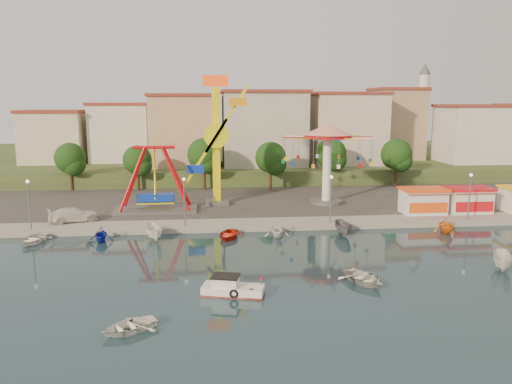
{
  "coord_description": "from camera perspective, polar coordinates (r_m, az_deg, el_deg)",
  "views": [
    {
      "loc": [
        -5.4,
        -39.81,
        13.77
      ],
      "look_at": [
        -0.19,
        14.0,
        4.0
      ],
      "focal_mm": 35.0,
      "sensor_mm": 36.0,
      "label": 1
    }
  ],
  "objects": [
    {
      "name": "moored_boat_4",
      "position": [
        51.76,
        2.42,
        -4.29
      ],
      "size": [
        2.8,
        3.18,
        1.58
      ],
      "primitive_type": "imported",
      "rotation": [
        0.0,
        0.0,
        -0.07
      ],
      "color": "white",
      "rests_on": "ground"
    },
    {
      "name": "tree_4",
      "position": [
        79.97,
        8.56,
        4.37
      ],
      "size": [
        4.86,
        4.86,
        7.6
      ],
      "color": "#382314",
      "rests_on": "quay_deck"
    },
    {
      "name": "moored_boat_2",
      "position": [
        51.59,
        -11.57,
        -4.55
      ],
      "size": [
        2.57,
        4.3,
        1.56
      ],
      "primitive_type": "imported",
      "rotation": [
        0.0,
        0.0,
        0.28
      ],
      "color": "white",
      "rests_on": "ground"
    },
    {
      "name": "cabin_motorboat",
      "position": [
        36.84,
        -2.81,
        -11.02
      ],
      "size": [
        4.73,
        2.73,
        1.57
      ],
      "rotation": [
        0.0,
        0.0,
        -0.25
      ],
      "color": "white",
      "rests_on": "ground"
    },
    {
      "name": "booth_mid",
      "position": [
        65.41,
        23.09,
        -0.81
      ],
      "size": [
        5.4,
        3.78,
        3.08
      ],
      "color": "white",
      "rests_on": "quay_deck"
    },
    {
      "name": "lamp_post_3",
      "position": [
        61.38,
        23.2,
        -0.61
      ],
      "size": [
        0.14,
        0.14,
        5.0
      ],
      "primitive_type": "cylinder",
      "color": "#59595E",
      "rests_on": "quay_deck"
    },
    {
      "name": "building_2",
      "position": [
        91.96,
        -7.31,
        6.95
      ],
      "size": [
        11.95,
        9.28,
        11.23
      ],
      "primitive_type": "cube",
      "color": "tan",
      "rests_on": "hill_terrace"
    },
    {
      "name": "tree_3",
      "position": [
        75.22,
        1.69,
        3.97
      ],
      "size": [
        4.68,
        4.68,
        7.32
      ],
      "color": "#382314",
      "rests_on": "quay_deck"
    },
    {
      "name": "moored_boat_7",
      "position": [
        57.15,
        20.89,
        -3.53
      ],
      "size": [
        3.09,
        3.46,
        1.67
      ],
      "primitive_type": "imported",
      "rotation": [
        0.0,
        0.0,
        -0.12
      ],
      "color": "orange",
      "rests_on": "ground"
    },
    {
      "name": "lamp_post_2",
      "position": [
        55.52,
        8.55,
        -0.95
      ],
      "size": [
        0.14,
        0.14,
        5.0
      ],
      "primitive_type": "cylinder",
      "color": "#59595E",
      "rests_on": "quay_deck"
    },
    {
      "name": "tree_1",
      "position": [
        77.27,
        -13.41,
        3.6
      ],
      "size": [
        4.35,
        4.35,
        6.8
      ],
      "color": "#382314",
      "rests_on": "quay_deck"
    },
    {
      "name": "kamikaze_tower",
      "position": [
        64.24,
        -4.31,
        5.53
      ],
      "size": [
        5.84,
        3.1,
        16.5
      ],
      "color": "#59595E",
      "rests_on": "quay_deck"
    },
    {
      "name": "moored_boat_1",
      "position": [
        52.42,
        -17.31,
        -4.62
      ],
      "size": [
        2.63,
        2.99,
        1.49
      ],
      "primitive_type": "imported",
      "rotation": [
        0.0,
        0.0,
        0.06
      ],
      "color": "#1325A8",
      "rests_on": "ground"
    },
    {
      "name": "lamp_post_0",
      "position": [
        57.0,
        -24.47,
        -1.48
      ],
      "size": [
        0.14,
        0.14,
        5.0
      ],
      "primitive_type": "cylinder",
      "color": "#59595E",
      "rests_on": "quay_deck"
    },
    {
      "name": "pirate_ship_ride",
      "position": [
        61.99,
        -11.47,
        1.34
      ],
      "size": [
        10.0,
        5.0,
        8.0
      ],
      "color": "#59595E",
      "rests_on": "quay_deck"
    },
    {
      "name": "skiff",
      "position": [
        46.55,
        26.38,
        -7.09
      ],
      "size": [
        3.16,
        4.13,
        1.51
      ],
      "primitive_type": "imported",
      "rotation": [
        0.0,
        0.0,
        -0.5
      ],
      "color": "silver",
      "rests_on": "ground"
    },
    {
      "name": "rowboat_a",
      "position": [
        39.86,
        12.2,
        -9.57
      ],
      "size": [
        4.25,
        4.86,
        0.84
      ],
      "primitive_type": "imported",
      "rotation": [
        0.0,
        0.0,
        0.4
      ],
      "color": "silver",
      "rests_on": "ground"
    },
    {
      "name": "van",
      "position": [
        59.34,
        -20.11,
        -2.44
      ],
      "size": [
        5.81,
        3.93,
        1.56
      ],
      "primitive_type": "imported",
      "rotation": [
        0.0,
        0.0,
        1.93
      ],
      "color": "silver",
      "rests_on": "quay_deck"
    },
    {
      "name": "building_1",
      "position": [
        92.8,
        -15.48,
        5.89
      ],
      "size": [
        12.33,
        9.01,
        8.63
      ],
      "primitive_type": "cube",
      "color": "silver",
      "rests_on": "hill_terrace"
    },
    {
      "name": "ground",
      "position": [
        42.47,
        2.1,
        -8.68
      ],
      "size": [
        200.0,
        200.0,
        0.0
      ],
      "primitive_type": "plane",
      "color": "#122832",
      "rests_on": "ground"
    },
    {
      "name": "lamp_post_1",
      "position": [
        53.94,
        -8.18,
        -1.27
      ],
      "size": [
        0.14,
        0.14,
        5.0
      ],
      "primitive_type": "cylinder",
      "color": "#59595E",
      "rests_on": "quay_deck"
    },
    {
      "name": "moored_boat_3",
      "position": [
        51.42,
        -3.18,
        -4.85
      ],
      "size": [
        3.65,
        4.38,
        0.78
      ],
      "primitive_type": "imported",
      "rotation": [
        0.0,
        0.0,
        -0.29
      ],
      "color": "red",
      "rests_on": "ground"
    },
    {
      "name": "tree_2",
      "position": [
        76.03,
        -5.97,
        4.26
      ],
      "size": [
        5.02,
        5.02,
        7.85
      ],
      "color": "#382314",
      "rests_on": "quay_deck"
    },
    {
      "name": "rowboat_b",
      "position": [
        32.32,
        -14.31,
        -14.6
      ],
      "size": [
        4.28,
        3.93,
        0.72
      ],
      "primitive_type": "imported",
      "rotation": [
        0.0,
        0.0,
        -1.03
      ],
      "color": "white",
      "rests_on": "ground"
    },
    {
      "name": "tree_5",
      "position": [
        81.28,
        15.75,
        4.17
      ],
      "size": [
        4.83,
        4.83,
        7.54
      ],
      "color": "#382314",
      "rests_on": "quay_deck"
    },
    {
      "name": "booth_left",
      "position": [
        62.91,
        18.55,
        -0.93
      ],
      "size": [
        5.4,
        3.78,
        3.08
      ],
      "color": "white",
      "rests_on": "quay_deck"
    },
    {
      "name": "quay_deck",
      "position": [
        102.84,
        -2.47,
        2.71
      ],
      "size": [
        200.0,
        100.0,
        0.6
      ],
      "primitive_type": "cube",
      "color": "#9E998E",
      "rests_on": "ground"
    },
    {
      "name": "building_0",
      "position": [
        90.45,
        -23.69,
        6.32
      ],
      "size": [
        9.26,
        9.53,
        11.87
      ],
      "primitive_type": "cube",
      "color": "beige",
      "rests_on": "hill_terrace"
    },
    {
      "name": "wave_swinger",
      "position": [
        65.53,
        8.17,
        5.26
      ],
      "size": [
        11.6,
        11.6,
        10.4
      ],
      "color": "#59595E",
      "rests_on": "quay_deck"
    },
    {
      "name": "moored_boat_5",
      "position": [
        53.18,
        9.95,
        -4.11
      ],
      "size": [
        1.44,
        3.78,
        1.46
      ],
      "primitive_type": "imported",
      "rotation": [
        0.0,
        0.0,
        -0.0
      ],
      "color": "slate",
      "rests_on": "ground"
    },
    {
      "name": "building_4",
      "position": [
        95.41,
        9.4,
        6.41
      ],
      "size": [
        10.75,
        9.23,
        9.24
      ],
      "primitive_type": "cube",
      "color": "beige",
      "rests_on": "hill_terrace"
    },
    {
      "name": "building_3",
      "position": [
        89.51,
        1.56,
        6.28
      ],
      "size": [
        12.59,
        10.5,
        9.2
      ],
      "primitive_type": "cube",
      "color": "beige",
      "rests_on": "hill_terrace"
    },
    {
      "name": "asphalt_pad",
      "position": [
        71.25,
        -1.09,
        -0.41
      ],
      "size": [
        90.0,
        28.0,
        0.01
      ],
      "primitive_type": "cube",
      "color": "#4C4944",
      "rests_on": "quay_deck"
    },
    {
      "name": "hill_terrace",
      "position": [
        107.65,
        -2.62,
        3.69
      ],
      "size": [
        200.0,
        60.0,
        3.0
      ],
      "primitive_type": "cube",
      "color": "#384C26",
      "rests_on": "ground"
    },
    {
      "name": "building_5",
      "position": [
        97.88,
        17.3,
        6.76
      ],
      "size": [
        12.77,
        10.96,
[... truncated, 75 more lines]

